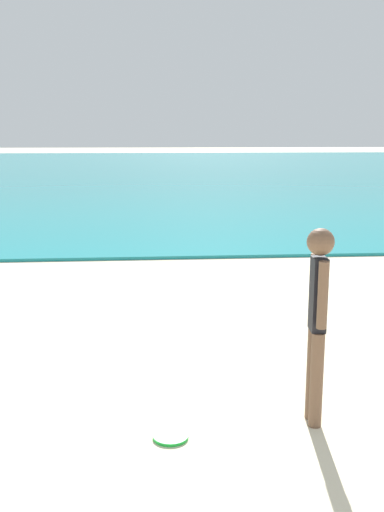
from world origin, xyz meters
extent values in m
cube|color=teal|center=(0.00, 41.87, 0.03)|extent=(160.00, 60.00, 0.06)
cylinder|color=brown|center=(1.20, 5.37, 0.39)|extent=(0.10, 0.10, 0.78)
cylinder|color=brown|center=(1.21, 5.51, 0.39)|extent=(0.10, 0.10, 0.78)
cube|color=black|center=(1.21, 5.44, 1.08)|extent=(0.12, 0.19, 0.59)
sphere|color=brown|center=(1.21, 5.44, 1.49)|extent=(0.21, 0.21, 0.21)
cylinder|color=brown|center=(1.20, 5.29, 1.11)|extent=(0.08, 0.08, 0.52)
cylinder|color=brown|center=(1.22, 5.58, 1.11)|extent=(0.08, 0.08, 0.52)
cylinder|color=green|center=(0.04, 5.26, 0.01)|extent=(0.28, 0.28, 0.03)
camera|label=1|loc=(-0.13, 1.07, 2.31)|focal=41.56mm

